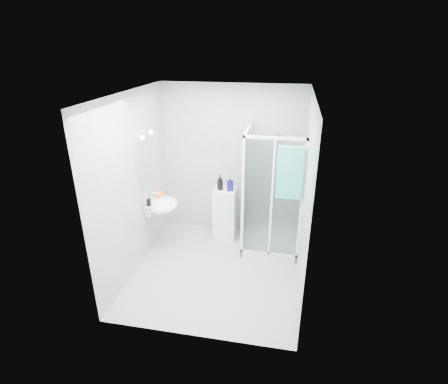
% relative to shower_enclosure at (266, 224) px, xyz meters
% --- Properties ---
extents(room, '(2.40, 2.60, 2.60)m').
position_rel_shower_enclosure_xyz_m(room, '(-0.67, -0.77, 0.85)').
color(room, '#B9BFC0').
rests_on(room, ground).
extents(shower_enclosure, '(0.90, 0.95, 2.00)m').
position_rel_shower_enclosure_xyz_m(shower_enclosure, '(0.00, 0.00, 0.00)').
color(shower_enclosure, white).
rests_on(shower_enclosure, ground).
extents(wall_basin, '(0.46, 0.56, 0.35)m').
position_rel_shower_enclosure_xyz_m(wall_basin, '(-1.66, -0.32, 0.35)').
color(wall_basin, white).
rests_on(wall_basin, ground).
extents(mirror, '(0.02, 0.60, 0.70)m').
position_rel_shower_enclosure_xyz_m(mirror, '(-1.85, -0.32, 1.05)').
color(mirror, white).
rests_on(mirror, room).
extents(vanity_lights, '(0.10, 0.40, 0.08)m').
position_rel_shower_enclosure_xyz_m(vanity_lights, '(-1.80, -0.32, 1.47)').
color(vanity_lights, silver).
rests_on(vanity_lights, room).
extents(wall_hooks, '(0.23, 0.06, 0.03)m').
position_rel_shower_enclosure_xyz_m(wall_hooks, '(-0.92, 0.49, 1.17)').
color(wall_hooks, silver).
rests_on(wall_hooks, room).
extents(storage_cabinet, '(0.38, 0.40, 0.90)m').
position_rel_shower_enclosure_xyz_m(storage_cabinet, '(-0.73, 0.25, 0.00)').
color(storage_cabinet, white).
rests_on(storage_cabinet, ground).
extents(hand_towel, '(0.36, 0.05, 0.78)m').
position_rel_shower_enclosure_xyz_m(hand_towel, '(0.31, -0.40, 1.08)').
color(hand_towel, '#2FB49B').
rests_on(hand_towel, shower_enclosure).
extents(shampoo_bottle_a, '(0.12, 0.12, 0.27)m').
position_rel_shower_enclosure_xyz_m(shampoo_bottle_a, '(-0.81, 0.22, 0.59)').
color(shampoo_bottle_a, black).
rests_on(shampoo_bottle_a, storage_cabinet).
extents(shampoo_bottle_b, '(0.13, 0.13, 0.24)m').
position_rel_shower_enclosure_xyz_m(shampoo_bottle_b, '(-0.64, 0.23, 0.58)').
color(shampoo_bottle_b, '#110D50').
rests_on(shampoo_bottle_b, storage_cabinet).
extents(soap_dispenser_orange, '(0.14, 0.14, 0.17)m').
position_rel_shower_enclosure_xyz_m(soap_dispenser_orange, '(-1.73, -0.18, 0.50)').
color(soap_dispenser_orange, '#F65C1C').
rests_on(soap_dispenser_orange, wall_basin).
extents(soap_dispenser_black, '(0.09, 0.09, 0.15)m').
position_rel_shower_enclosure_xyz_m(soap_dispenser_black, '(-1.78, -0.51, 0.49)').
color(soap_dispenser_black, black).
rests_on(soap_dispenser_black, wall_basin).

